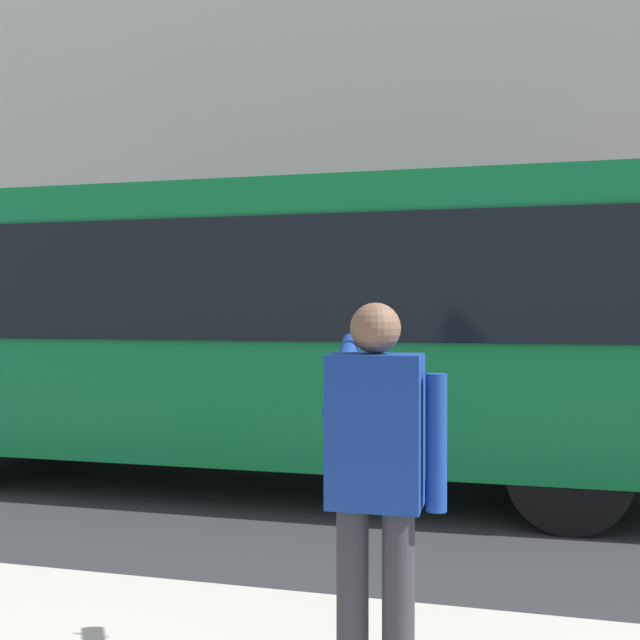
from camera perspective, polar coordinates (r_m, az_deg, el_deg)
name	(u,v)px	position (r m, az deg, el deg)	size (l,w,h in m)	color
ground_plane	(456,488)	(7.96, 10.34, -12.49)	(60.00, 60.00, 0.00)	#2B2B2D
building_facade_far	(481,92)	(15.13, 12.23, 16.69)	(28.00, 1.55, 12.00)	beige
red_bus	(260,323)	(7.89, -4.64, -0.26)	(9.05, 2.54, 3.08)	#0F7238
pedestrian_photographer	(376,467)	(3.28, 4.34, -11.15)	(0.53, 0.52, 1.70)	#2D2D33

